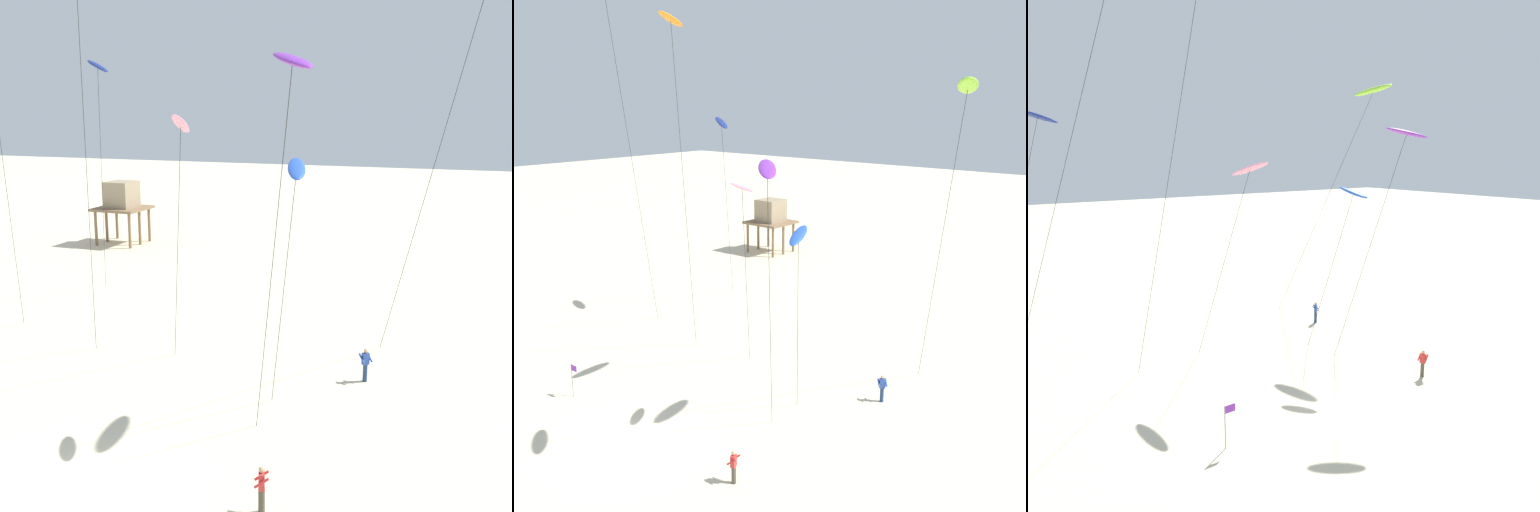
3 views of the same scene
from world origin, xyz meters
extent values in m
plane|color=beige|center=(0.00, 0.00, 0.00)|extent=(260.00, 260.00, 0.00)
cylinder|color=#262626|center=(-5.63, 9.61, 10.81)|extent=(2.96, 3.95, 21.63)
cylinder|color=#262626|center=(9.84, 14.36, 8.90)|extent=(4.55, 6.07, 17.81)
ellipsoid|color=blue|center=(5.91, 6.64, 10.76)|extent=(1.32, 2.19, 0.88)
cylinder|color=#262626|center=(5.03, 7.81, 5.33)|extent=(1.78, 2.37, 10.67)
ellipsoid|color=purple|center=(6.79, 3.21, 14.42)|extent=(2.25, 2.32, 0.86)
cylinder|color=#262626|center=(5.58, 4.83, 7.15)|extent=(2.45, 3.26, 14.32)
ellipsoid|color=navy|center=(-10.35, 17.89, 15.49)|extent=(2.51, 1.92, 1.19)
cylinder|color=#262626|center=(-12.07, 20.20, 7.69)|extent=(3.49, 4.64, 15.40)
ellipsoid|color=pink|center=(-0.29, 9.26, 12.31)|extent=(1.55, 2.94, 1.20)
cylinder|color=#262626|center=(-1.45, 10.81, 6.11)|extent=(2.35, 3.13, 12.23)
cylinder|color=#4C4738|center=(6.63, 0.99, 0.44)|extent=(0.22, 0.22, 0.88)
cube|color=red|center=(6.63, 0.99, 1.17)|extent=(0.30, 0.39, 0.58)
sphere|color=tan|center=(6.63, 0.99, 1.57)|extent=(0.20, 0.20, 0.20)
cylinder|color=red|center=(6.70, 0.78, 1.22)|extent=(0.50, 0.25, 0.39)
cylinder|color=red|center=(6.55, 1.19, 1.22)|extent=(0.50, 0.25, 0.39)
cylinder|color=navy|center=(7.70, 12.52, 0.44)|extent=(0.22, 0.22, 0.88)
cube|color=#2D4CA5|center=(7.70, 12.52, 1.17)|extent=(0.38, 0.38, 0.58)
sphere|color=tan|center=(7.70, 12.52, 1.57)|extent=(0.20, 0.20, 0.20)
cylinder|color=#2D4CA5|center=(7.86, 12.67, 1.22)|extent=(0.41, 0.43, 0.39)
cylinder|color=#2D4CA5|center=(7.54, 12.37, 1.22)|extent=(0.41, 0.43, 0.39)
cylinder|color=#846647|center=(-23.11, 34.88, 1.68)|extent=(0.28, 0.28, 3.36)
cylinder|color=#846647|center=(-19.34, 34.88, 1.68)|extent=(0.28, 0.28, 3.36)
cylinder|color=#846647|center=(-23.11, 38.53, 1.68)|extent=(0.28, 0.28, 3.36)
cylinder|color=#846647|center=(-19.34, 38.53, 1.68)|extent=(0.28, 0.28, 3.36)
cylinder|color=#846647|center=(-23.11, 36.71, 1.68)|extent=(0.28, 0.28, 3.36)
cylinder|color=#846647|center=(-19.34, 36.71, 1.68)|extent=(0.28, 0.28, 3.36)
cube|color=#846647|center=(-21.22, 36.71, 3.48)|extent=(4.71, 4.57, 0.24)
cube|color=#9E896B|center=(-21.22, 36.71, 4.85)|extent=(2.59, 2.74, 2.52)
camera|label=1|loc=(13.08, -16.43, 12.94)|focal=44.85mm
camera|label=2|loc=(24.67, -17.79, 17.47)|focal=44.48mm
camera|label=3|loc=(-16.75, -17.37, 13.19)|focal=35.51mm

